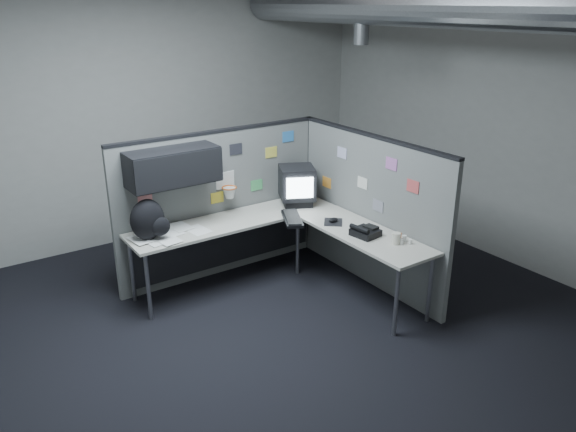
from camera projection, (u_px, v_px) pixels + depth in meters
room at (347, 95)px, 5.03m from camera, size 5.62×5.62×3.22m
partition_back at (210, 192)px, 5.94m from camera, size 2.44×0.42×1.63m
partition_right at (369, 210)px, 5.94m from camera, size 0.07×2.23×1.63m
desk at (269, 233)px, 5.88m from camera, size 2.31×2.11×0.73m
monitor at (297, 185)px, 6.30m from camera, size 0.50×0.50×0.43m
keyboard at (292, 218)px, 5.89m from camera, size 0.37×0.51×0.04m
mouse at (333, 221)px, 5.83m from camera, size 0.29×0.29×0.05m
phone at (365, 232)px, 5.49m from camera, size 0.25×0.27×0.12m
bottles at (403, 239)px, 5.35m from camera, size 0.12×0.17×0.07m
cup at (396, 238)px, 5.30m from camera, size 0.09×0.09×0.11m
papers at (169, 235)px, 5.51m from camera, size 0.79×0.54×0.02m
backpack at (149, 220)px, 5.35m from camera, size 0.40×0.36×0.41m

